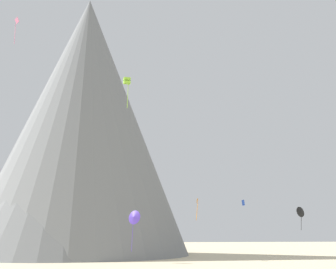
{
  "coord_description": "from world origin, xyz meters",
  "views": [
    {
      "loc": [
        -7.24,
        -23.0,
        4.67
      ],
      "look_at": [
        -0.07,
        32.52,
        17.67
      ],
      "focal_mm": 45.4,
      "sensor_mm": 36.0,
      "label": 1
    }
  ],
  "objects_px": {
    "kite_pink_high": "(16,25)",
    "kite_blue_low": "(243,203)",
    "rock_massif": "(79,133)",
    "kite_black_low": "(301,212)",
    "kite_orange_low": "(197,204)",
    "kite_lime_high": "(127,81)",
    "kite_indigo_low": "(134,218)"
  },
  "relations": [
    {
      "from": "kite_orange_low",
      "to": "kite_lime_high",
      "type": "height_order",
      "value": "kite_lime_high"
    },
    {
      "from": "rock_massif",
      "to": "kite_lime_high",
      "type": "bearing_deg",
      "value": -70.68
    },
    {
      "from": "kite_blue_low",
      "to": "kite_pink_high",
      "type": "bearing_deg",
      "value": -73.73
    },
    {
      "from": "rock_massif",
      "to": "kite_lime_high",
      "type": "relative_size",
      "value": 12.72
    },
    {
      "from": "kite_orange_low",
      "to": "kite_lime_high",
      "type": "bearing_deg",
      "value": 7.59
    },
    {
      "from": "rock_massif",
      "to": "kite_indigo_low",
      "type": "relative_size",
      "value": 10.14
    },
    {
      "from": "kite_black_low",
      "to": "kite_pink_high",
      "type": "bearing_deg",
      "value": 169.54
    },
    {
      "from": "kite_orange_low",
      "to": "kite_indigo_low",
      "type": "distance_m",
      "value": 12.95
    },
    {
      "from": "kite_pink_high",
      "to": "rock_massif",
      "type": "bearing_deg",
      "value": -7.79
    },
    {
      "from": "kite_black_low",
      "to": "kite_indigo_low",
      "type": "bearing_deg",
      "value": 166.58
    },
    {
      "from": "rock_massif",
      "to": "kite_blue_low",
      "type": "distance_m",
      "value": 39.34
    },
    {
      "from": "kite_orange_low",
      "to": "kite_pink_high",
      "type": "distance_m",
      "value": 43.11
    },
    {
      "from": "rock_massif",
      "to": "kite_orange_low",
      "type": "distance_m",
      "value": 34.22
    },
    {
      "from": "kite_indigo_low",
      "to": "rock_massif",
      "type": "bearing_deg",
      "value": 154.59
    },
    {
      "from": "kite_black_low",
      "to": "kite_pink_high",
      "type": "relative_size",
      "value": 0.93
    },
    {
      "from": "kite_indigo_low",
      "to": "kite_black_low",
      "type": "bearing_deg",
      "value": 48.79
    },
    {
      "from": "kite_orange_low",
      "to": "kite_indigo_low",
      "type": "bearing_deg",
      "value": -2.46
    },
    {
      "from": "kite_pink_high",
      "to": "kite_black_low",
      "type": "bearing_deg",
      "value": -69.6
    },
    {
      "from": "kite_indigo_low",
      "to": "kite_pink_high",
      "type": "bearing_deg",
      "value": -123.68
    },
    {
      "from": "rock_massif",
      "to": "kite_pink_high",
      "type": "distance_m",
      "value": 32.85
    },
    {
      "from": "kite_orange_low",
      "to": "kite_blue_low",
      "type": "height_order",
      "value": "kite_blue_low"
    },
    {
      "from": "kite_black_low",
      "to": "rock_massif",
      "type": "bearing_deg",
      "value": 133.44
    },
    {
      "from": "rock_massif",
      "to": "kite_pink_high",
      "type": "xyz_separation_m",
      "value": [
        -8.24,
        -30.03,
        10.47
      ]
    },
    {
      "from": "kite_orange_low",
      "to": "kite_indigo_low",
      "type": "relative_size",
      "value": 0.6
    },
    {
      "from": "kite_black_low",
      "to": "kite_lime_high",
      "type": "relative_size",
      "value": 0.82
    },
    {
      "from": "kite_pink_high",
      "to": "kite_blue_low",
      "type": "bearing_deg",
      "value": -59.63
    },
    {
      "from": "kite_pink_high",
      "to": "kite_blue_low",
      "type": "relative_size",
      "value": 4.03
    },
    {
      "from": "rock_massif",
      "to": "kite_orange_low",
      "type": "relative_size",
      "value": 16.92
    },
    {
      "from": "kite_indigo_low",
      "to": "kite_pink_high",
      "type": "distance_m",
      "value": 36.45
    },
    {
      "from": "rock_massif",
      "to": "kite_indigo_low",
      "type": "xyz_separation_m",
      "value": [
        11.47,
        -23.84,
        -19.55
      ]
    },
    {
      "from": "kite_blue_low",
      "to": "kite_orange_low",
      "type": "bearing_deg",
      "value": -65.55
    },
    {
      "from": "kite_black_low",
      "to": "kite_indigo_low",
      "type": "height_order",
      "value": "kite_black_low"
    }
  ]
}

